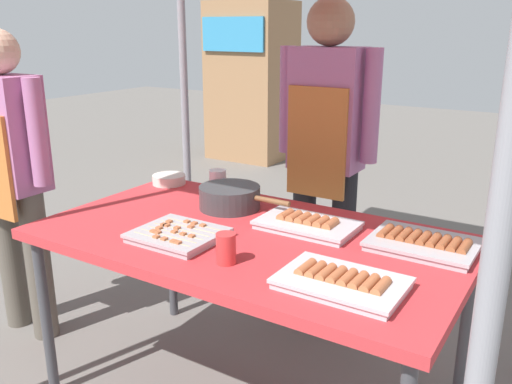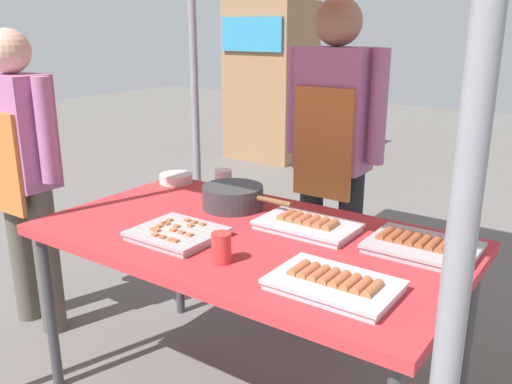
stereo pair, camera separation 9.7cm
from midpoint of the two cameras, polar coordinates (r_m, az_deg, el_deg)
name	(u,v)px [view 2 (the right image)]	position (r m, az deg, el deg)	size (l,w,h in m)	color
stall_table	(248,246)	(2.08, 0.54, -5.70)	(1.60, 0.90, 0.75)	#C63338
tray_grilled_sausages	(308,225)	(2.09, 6.73, -3.46)	(0.38, 0.23, 0.06)	silver
tray_meat_skewers	(177,233)	(2.02, -6.90, -4.35)	(0.31, 0.27, 0.04)	#ADADB2
tray_pork_links	(334,284)	(1.65, 9.86, -9.46)	(0.37, 0.25, 0.05)	silver
tray_spring_rolls	(423,246)	(1.98, 18.40, -5.43)	(0.36, 0.27, 0.05)	#ADADB2
cooking_wok	(233,196)	(2.32, -1.23, -0.44)	(0.42, 0.26, 0.10)	#38383A
condiment_bowl	(176,178)	(2.73, -7.37, 1.43)	(0.16, 0.16, 0.05)	silver
drink_cup_near_edge	(223,180)	(2.59, -2.36, 1.29)	(0.08, 0.08, 0.10)	white
drink_cup_by_wok	(221,248)	(1.79, -2.09, -5.87)	(0.07, 0.07, 0.10)	red
vendor_woman	(333,140)	(2.68, 9.09, 5.35)	(0.52, 0.23, 1.63)	black
customer_nearby	(21,162)	(2.83, -22.46, 2.96)	(0.52, 0.22, 1.49)	#595147
neighbor_stall_left	(271,81)	(6.42, 2.00, 11.51)	(0.87, 0.77, 1.77)	#9E724C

